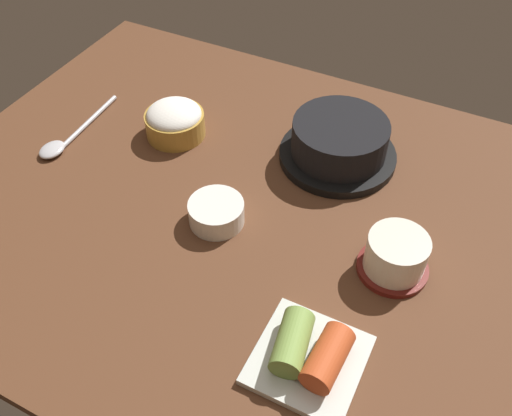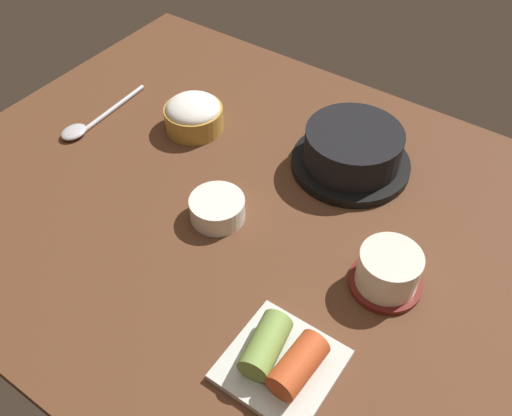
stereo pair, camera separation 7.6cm
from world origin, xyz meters
The scene contains 7 objects.
dining_table centered at (0.00, 0.00, 1.00)cm, with size 100.00×76.00×2.00cm, color #56331E.
stone_pot centered at (7.41, 16.24, 5.41)cm, with size 18.63×18.63×7.00cm.
rice_bowl centered at (-19.05, 9.92, 4.86)cm, with size 9.85×9.85×5.76cm.
tea_cup_with_saucer centered at (21.99, -1.43, 4.96)cm, with size 9.50×9.50×5.95cm.
banchan_cup_center centered at (-3.18, -4.25, 3.84)cm, with size 7.99×7.99×3.44cm.
kimchi_plate centered at (17.30, -18.90, 3.88)cm, with size 12.37×12.37×4.77cm.
spoon centered at (-34.23, -0.46, 2.61)cm, with size 3.60×19.06×1.35cm.
Camera 1 is at (26.08, -49.86, 61.33)cm, focal length 39.01 mm.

